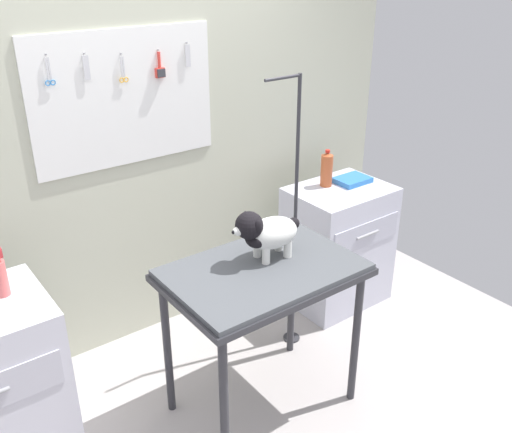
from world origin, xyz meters
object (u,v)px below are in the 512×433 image
at_px(grooming_table, 263,283).
at_px(grooming_arm, 294,229).
at_px(cabinet_right, 337,245).
at_px(soda_bottle, 327,169).
at_px(dog, 266,232).

height_order(grooming_table, grooming_arm, grooming_arm).
bearing_deg(grooming_table, grooming_arm, 34.86).
xyz_separation_m(cabinet_right, soda_bottle, (-0.05, 0.10, 0.56)).
xyz_separation_m(grooming_arm, cabinet_right, (0.59, 0.19, -0.38)).
bearing_deg(dog, soda_bottle, 30.84).
bearing_deg(grooming_arm, dog, -146.84).
distance_m(grooming_arm, cabinet_right, 0.73).
bearing_deg(dog, grooming_table, -134.90).
relative_size(grooming_arm, soda_bottle, 6.79).
xyz_separation_m(grooming_arm, soda_bottle, (0.54, 0.30, 0.18)).
distance_m(grooming_arm, dog, 0.58).
height_order(grooming_table, soda_bottle, soda_bottle).
bearing_deg(soda_bottle, grooming_arm, -151.18).
distance_m(grooming_table, soda_bottle, 1.25).
xyz_separation_m(grooming_table, cabinet_right, (1.10, 0.55, -0.37)).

